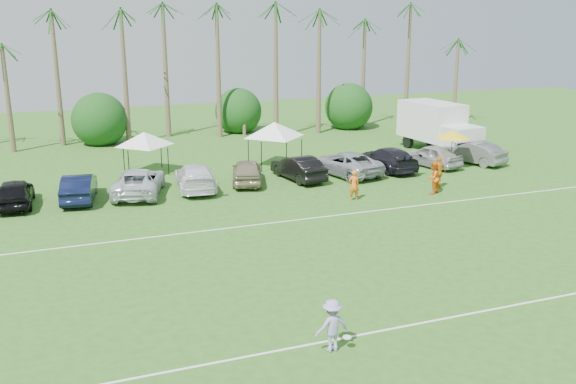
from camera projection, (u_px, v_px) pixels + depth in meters
name	position (u px, v px, depth m)	size (l,w,h in m)	color
ground	(429.00, 357.00, 19.32)	(120.00, 120.00, 0.00)	#2F611D
field_lines	(321.00, 265.00, 26.52)	(80.00, 12.10, 0.01)	white
palm_tree_2	(7.00, 27.00, 46.95)	(2.40, 2.40, 10.90)	brown
palm_tree_3	(64.00, 15.00, 48.11)	(2.40, 2.40, 11.90)	brown
palm_tree_4	(121.00, 49.00, 50.17)	(2.40, 2.40, 8.90)	brown
palm_tree_5	(171.00, 37.00, 51.33)	(2.40, 2.40, 9.90)	brown
palm_tree_6	(219.00, 26.00, 52.49)	(2.40, 2.40, 10.90)	brown
palm_tree_7	(265.00, 15.00, 53.65)	(2.40, 2.40, 11.90)	brown
palm_tree_8	(319.00, 46.00, 56.06)	(2.40, 2.40, 8.90)	brown
palm_tree_9	(371.00, 35.00, 57.56)	(2.40, 2.40, 9.90)	brown
palm_tree_10	(419.00, 25.00, 59.06)	(2.40, 2.40, 10.90)	brown
palm_tree_11	(456.00, 15.00, 60.22)	(2.40, 2.40, 11.90)	brown
bush_tree_1	(99.00, 121.00, 51.88)	(4.00, 4.00, 4.00)	brown
bush_tree_2	(241.00, 113.00, 56.03)	(4.00, 4.00, 4.00)	brown
bush_tree_3	(344.00, 107.00, 59.50)	(4.00, 4.00, 4.00)	brown
sideline_player_a	(354.00, 185.00, 35.71)	(0.63, 0.41, 1.72)	orange
sideline_player_b	(433.00, 178.00, 37.00)	(0.92, 0.72, 1.90)	orange
sideline_player_c	(438.00, 172.00, 38.18)	(1.13, 0.47, 1.93)	orange
box_truck	(439.00, 126.00, 48.29)	(3.30, 7.31, 3.66)	silver
canopy_tent_left	(144.00, 132.00, 41.58)	(3.89, 3.89, 3.15)	black
canopy_tent_right	(274.00, 122.00, 43.32)	(4.39, 4.39, 3.56)	black
market_umbrella	(453.00, 134.00, 42.84)	(2.34, 2.34, 2.61)	black
frisbee_player	(332.00, 326.00, 19.50)	(1.16, 0.68, 1.68)	#9E91CD
parked_car_0	(15.00, 193.00, 34.51)	(1.80, 4.47, 1.52)	black
parked_car_1	(79.00, 188.00, 35.58)	(1.61, 4.63, 1.52)	#0F1534
parked_car_2	(139.00, 182.00, 36.83)	(2.53, 5.49, 1.52)	silver
parked_car_3	(195.00, 177.00, 37.95)	(2.14, 5.25, 1.52)	white
parked_car_4	(247.00, 171.00, 39.30)	(1.80, 4.47, 1.52)	gray
parked_car_5	(298.00, 168.00, 40.25)	(1.61, 4.63, 1.52)	black
parked_car_6	(345.00, 163.00, 41.47)	(2.53, 5.49, 1.52)	#9FA1A9
parked_car_7	(388.00, 159.00, 42.85)	(2.14, 5.25, 1.52)	black
parked_car_8	(432.00, 156.00, 43.79)	(1.80, 4.47, 1.52)	#B0B0B2
parked_car_9	(473.00, 152.00, 44.79)	(1.61, 4.63, 1.52)	slate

